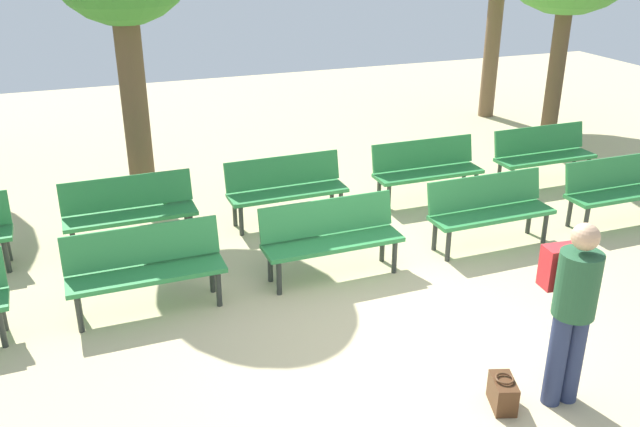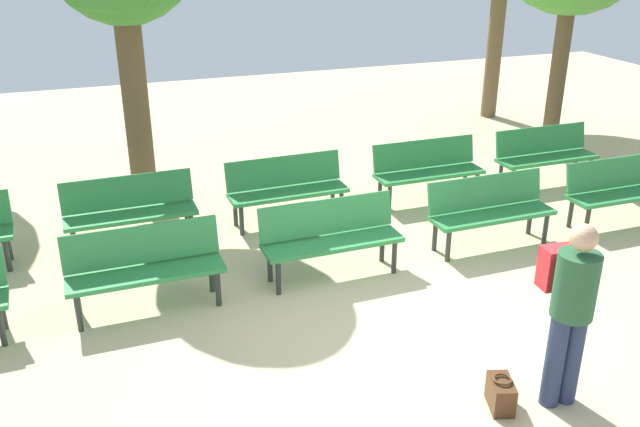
% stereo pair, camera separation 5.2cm
% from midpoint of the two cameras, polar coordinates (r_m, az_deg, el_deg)
% --- Properties ---
extents(ground_plane, '(25.32, 25.32, 0.00)m').
position_cam_midpoint_polar(ground_plane, '(6.75, 5.96, -10.81)').
color(ground_plane, '#CCB789').
extents(bench_r0_c1, '(1.61, 0.50, 0.87)m').
position_cam_midpoint_polar(bench_r0_c1, '(7.30, -14.58, -4.15)').
color(bench_r0_c1, '#2D8442').
rests_on(bench_r0_c1, ground_plane).
extents(bench_r0_c2, '(1.61, 0.51, 0.87)m').
position_cam_midpoint_polar(bench_r0_c2, '(7.73, 0.71, -1.74)').
color(bench_r0_c2, '#2D8442').
rests_on(bench_r0_c2, ground_plane).
extents(bench_r0_c3, '(1.61, 0.50, 0.87)m').
position_cam_midpoint_polar(bench_r0_c3, '(8.72, 13.77, 0.53)').
color(bench_r0_c3, '#2D8442').
rests_on(bench_r0_c3, ground_plane).
extents(bench_r0_c4, '(1.60, 0.49, 0.87)m').
position_cam_midpoint_polar(bench_r0_c4, '(9.96, 23.60, 2.08)').
color(bench_r0_c4, '#2D8442').
rests_on(bench_r0_c4, ground_plane).
extents(bench_r1_c1, '(1.61, 0.50, 0.87)m').
position_cam_midpoint_polar(bench_r1_c1, '(8.76, -15.78, 0.43)').
color(bench_r1_c1, '#2D8442').
rests_on(bench_r1_c1, ground_plane).
extents(bench_r1_c2, '(1.61, 0.51, 0.87)m').
position_cam_midpoint_polar(bench_r1_c2, '(9.17, -3.01, 2.33)').
color(bench_r1_c2, '#2D8442').
rests_on(bench_r1_c2, ground_plane).
extents(bench_r1_c3, '(1.60, 0.48, 0.87)m').
position_cam_midpoint_polar(bench_r1_c3, '(9.98, 8.71, 3.86)').
color(bench_r1_c3, '#2D8442').
rests_on(bench_r1_c3, ground_plane).
extents(bench_r1_c4, '(1.60, 0.49, 0.87)m').
position_cam_midpoint_polar(bench_r1_c4, '(11.07, 17.98, 4.91)').
color(bench_r1_c4, '#2D8442').
rests_on(bench_r1_c4, ground_plane).
extents(visitor_with_backpack, '(0.37, 0.55, 1.65)m').
position_cam_midpoint_polar(visitor_with_backpack, '(5.89, 20.00, -7.02)').
color(visitor_with_backpack, navy).
rests_on(visitor_with_backpack, ground_plane).
extents(handbag, '(0.27, 0.36, 0.29)m').
position_cam_midpoint_polar(handbag, '(6.09, 14.76, -14.27)').
color(handbag, '#4C2D19').
rests_on(handbag, ground_plane).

